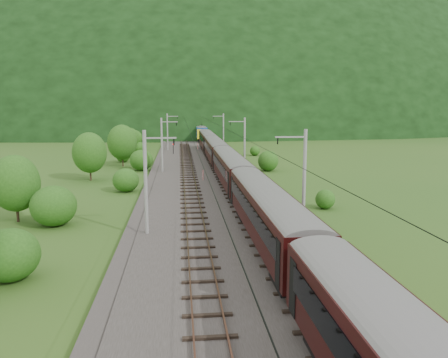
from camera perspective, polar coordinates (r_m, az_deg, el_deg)
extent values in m
plane|color=#2C581B|center=(34.88, 0.31, -7.27)|extent=(600.00, 600.00, 0.00)
cube|color=#38332D|center=(44.47, -1.07, -3.35)|extent=(14.00, 220.00, 0.30)
cube|color=brown|center=(44.25, -5.10, -3.00)|extent=(0.08, 220.00, 0.15)
cube|color=brown|center=(44.29, -3.24, -2.96)|extent=(0.08, 220.00, 0.15)
cube|color=black|center=(44.29, -4.17, -3.15)|extent=(2.40, 220.00, 0.12)
cube|color=brown|center=(44.56, 1.09, -2.87)|extent=(0.08, 220.00, 0.15)
cube|color=brown|center=(44.75, 2.92, -2.83)|extent=(0.08, 220.00, 0.15)
cube|color=black|center=(44.68, 2.00, -3.02)|extent=(2.40, 220.00, 0.12)
cylinder|color=gray|center=(33.80, -10.20, -0.48)|extent=(0.28, 0.28, 8.00)
cube|color=gray|center=(33.30, -8.31, 5.32)|extent=(2.40, 0.12, 0.12)
cylinder|color=black|center=(33.30, -6.57, 4.84)|extent=(0.10, 0.10, 0.50)
cylinder|color=gray|center=(65.50, -8.12, 4.43)|extent=(0.28, 0.28, 8.00)
cube|color=gray|center=(65.24, -7.13, 7.42)|extent=(2.40, 0.12, 0.12)
cylinder|color=black|center=(65.24, -6.24, 7.18)|extent=(0.10, 0.10, 0.50)
cylinder|color=gray|center=(97.39, -7.39, 6.13)|extent=(0.28, 0.28, 8.00)
cube|color=gray|center=(97.22, -6.72, 8.14)|extent=(2.40, 0.12, 0.12)
cylinder|color=black|center=(97.22, -6.13, 7.97)|extent=(0.10, 0.10, 0.50)
cylinder|color=gray|center=(129.34, -7.03, 6.99)|extent=(0.28, 0.28, 8.00)
cube|color=gray|center=(129.21, -6.52, 8.50)|extent=(2.40, 0.12, 0.12)
cylinder|color=black|center=(129.21, -6.07, 8.38)|extent=(0.10, 0.10, 0.50)
cylinder|color=gray|center=(161.31, -6.80, 7.50)|extent=(0.28, 0.28, 8.00)
cube|color=gray|center=(161.21, -6.39, 8.72)|extent=(2.40, 0.12, 0.12)
cylinder|color=black|center=(161.20, -6.03, 8.62)|extent=(0.10, 0.10, 0.50)
cylinder|color=gray|center=(35.08, 10.43, -0.12)|extent=(0.28, 0.28, 8.00)
cube|color=gray|center=(34.36, 8.68, 5.45)|extent=(2.40, 0.12, 0.12)
cylinder|color=black|center=(34.14, 7.03, 4.95)|extent=(0.10, 0.10, 0.50)
cylinder|color=gray|center=(66.17, 2.71, 4.56)|extent=(0.28, 0.28, 8.00)
cube|color=gray|center=(65.79, 1.69, 7.51)|extent=(2.40, 0.12, 0.12)
cylinder|color=black|center=(65.68, 0.81, 7.25)|extent=(0.10, 0.10, 0.50)
cylinder|color=gray|center=(97.85, -0.07, 6.22)|extent=(0.28, 0.28, 8.00)
cube|color=gray|center=(97.59, -0.78, 8.21)|extent=(2.40, 0.12, 0.12)
cylinder|color=black|center=(97.51, -1.37, 8.03)|extent=(0.10, 0.10, 0.50)
cylinder|color=gray|center=(129.68, -1.50, 7.06)|extent=(0.28, 0.28, 8.00)
cube|color=gray|center=(129.49, -2.04, 8.56)|extent=(2.40, 0.12, 0.12)
cylinder|color=black|center=(129.43, -2.49, 8.42)|extent=(0.10, 0.10, 0.50)
cylinder|color=gray|center=(161.58, -2.36, 7.57)|extent=(0.28, 0.28, 8.00)
cube|color=gray|center=(161.43, -2.80, 8.77)|extent=(2.40, 0.12, 0.12)
cylinder|color=black|center=(161.38, -3.16, 8.66)|extent=(0.10, 0.10, 0.50)
cylinder|color=black|center=(43.30, -4.28, 5.58)|extent=(0.03, 198.00, 0.03)
cylinder|color=black|center=(43.70, 2.06, 5.64)|extent=(0.03, 198.00, 0.03)
ellipsoid|color=black|center=(293.38, -5.16, 7.63)|extent=(504.00, 360.00, 244.00)
ellipsoid|color=black|center=(353.09, -25.27, 7.09)|extent=(336.00, 280.00, 132.00)
cube|color=black|center=(18.35, 14.98, -20.65)|extent=(2.06, 3.00, 0.84)
cube|color=black|center=(30.41, 5.69, -4.35)|extent=(2.72, 20.62, 2.81)
cylinder|color=slate|center=(30.13, 5.73, -2.02)|extent=(2.72, 20.52, 2.72)
cube|color=black|center=(30.09, 3.12, -3.81)|extent=(0.05, 18.15, 1.08)
cube|color=black|center=(30.63, 8.23, -3.65)|extent=(0.05, 18.15, 1.08)
cube|color=black|center=(24.29, 9.07, -12.64)|extent=(2.06, 3.00, 0.84)
cube|color=black|center=(37.74, 3.46, -4.42)|extent=(2.06, 3.00, 0.84)
cube|color=black|center=(51.17, 0.94, 1.41)|extent=(2.72, 20.62, 2.81)
cylinder|color=slate|center=(51.00, 0.95, 2.82)|extent=(2.72, 20.52, 2.72)
cube|color=black|center=(50.98, -0.60, 1.76)|extent=(0.05, 18.15, 1.08)
cube|color=black|center=(51.30, 2.47, 1.80)|extent=(0.05, 18.15, 1.08)
cube|color=black|center=(44.43, 2.03, -2.25)|extent=(2.06, 3.00, 0.84)
cube|color=black|center=(58.54, 0.11, 0.65)|extent=(2.06, 3.00, 0.84)
cube|color=black|center=(72.29, -1.05, 3.83)|extent=(2.72, 20.62, 2.81)
cylinder|color=slate|center=(72.17, -1.05, 4.83)|extent=(2.72, 20.52, 2.72)
cube|color=black|center=(72.16, -2.15, 4.08)|extent=(0.05, 18.15, 1.08)
cube|color=black|center=(72.38, 0.04, 4.10)|extent=(0.05, 18.15, 1.08)
cube|color=black|center=(65.37, -0.52, 1.59)|extent=(2.06, 3.00, 0.84)
cube|color=black|center=(79.64, -1.48, 3.04)|extent=(2.06, 3.00, 0.84)
cube|color=black|center=(93.53, -2.15, 5.15)|extent=(2.72, 20.62, 2.81)
cylinder|color=slate|center=(93.44, -2.15, 5.92)|extent=(2.72, 20.52, 2.72)
cube|color=black|center=(93.43, -3.00, 5.34)|extent=(0.05, 18.15, 1.08)
cube|color=black|center=(93.60, -1.30, 5.36)|extent=(0.05, 18.15, 1.08)
cube|color=black|center=(86.53, -1.83, 3.57)|extent=(2.06, 3.00, 0.84)
cube|color=black|center=(100.86, -2.40, 4.43)|extent=(2.06, 3.00, 0.84)
cube|color=#1449A0|center=(123.23, -3.04, 6.23)|extent=(2.72, 16.87, 2.81)
cylinder|color=slate|center=(123.17, -3.05, 6.81)|extent=(2.72, 16.79, 2.72)
cube|color=black|center=(123.16, -3.69, 6.37)|extent=(0.05, 14.85, 1.08)
cube|color=black|center=(123.29, -2.40, 6.39)|extent=(0.05, 14.85, 1.08)
cube|color=black|center=(117.47, -2.90, 5.17)|extent=(2.06, 3.00, 0.84)
cube|color=black|center=(129.24, -3.17, 5.57)|extent=(2.06, 3.00, 0.84)
cube|color=yellow|center=(131.46, -3.22, 6.36)|extent=(2.77, 0.50, 2.53)
cube|color=yellow|center=(115.04, -2.84, 5.89)|extent=(2.77, 0.50, 2.53)
cube|color=black|center=(126.13, -3.12, 7.18)|extent=(0.08, 1.60, 0.84)
cylinder|color=red|center=(57.88, -2.76, 0.51)|extent=(0.14, 0.14, 1.34)
cylinder|color=red|center=(98.30, -3.45, 4.32)|extent=(0.16, 0.16, 1.49)
cylinder|color=black|center=(89.70, -6.64, 3.88)|extent=(0.13, 0.13, 1.88)
sphere|color=red|center=(89.61, -6.66, 4.51)|extent=(0.23, 0.23, 0.23)
ellipsoid|color=#235316|center=(28.58, -26.22, -8.89)|extent=(3.45, 3.45, 3.11)
ellipsoid|color=#235316|center=(39.65, -21.38, -3.30)|extent=(3.84, 3.84, 3.45)
ellipsoid|color=#235316|center=(52.72, -12.70, -0.14)|extent=(3.12, 3.12, 2.81)
ellipsoid|color=#235316|center=(69.37, -10.74, 2.43)|extent=(3.65, 3.65, 3.28)
ellipsoid|color=#235316|center=(80.45, -13.04, 2.96)|extent=(2.50, 2.50, 2.25)
ellipsoid|color=#235316|center=(96.26, -11.02, 4.11)|extent=(2.58, 2.58, 2.33)
ellipsoid|color=#235316|center=(111.72, -11.74, 5.28)|extent=(4.51, 4.51, 4.06)
ellipsoid|color=#235316|center=(125.35, -8.66, 5.59)|extent=(3.36, 3.36, 3.03)
cylinder|color=black|center=(42.28, -25.43, -2.96)|extent=(0.24, 0.24, 3.22)
ellipsoid|color=#235316|center=(41.94, -25.61, -0.51)|extent=(4.14, 4.14, 4.96)
cylinder|color=black|center=(61.84, -17.07, 1.44)|extent=(0.24, 0.24, 3.56)
ellipsoid|color=#235316|center=(61.60, -17.16, 3.31)|extent=(4.57, 4.57, 5.49)
cylinder|color=black|center=(74.70, -13.10, 3.05)|extent=(0.24, 0.24, 3.78)
ellipsoid|color=#235316|center=(74.49, -13.17, 4.70)|extent=(4.86, 4.86, 5.83)
cylinder|color=black|center=(96.34, -12.12, 4.25)|extent=(0.24, 0.24, 2.89)
ellipsoid|color=#235316|center=(96.21, -12.15, 5.23)|extent=(3.72, 3.72, 4.46)
ellipsoid|color=#235316|center=(44.26, 13.08, -2.71)|extent=(1.94, 1.94, 1.74)
ellipsoid|color=#235316|center=(68.07, 5.78, 2.24)|extent=(3.17, 3.17, 2.85)
ellipsoid|color=#235316|center=(88.62, 4.06, 3.64)|extent=(2.01, 2.01, 1.81)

